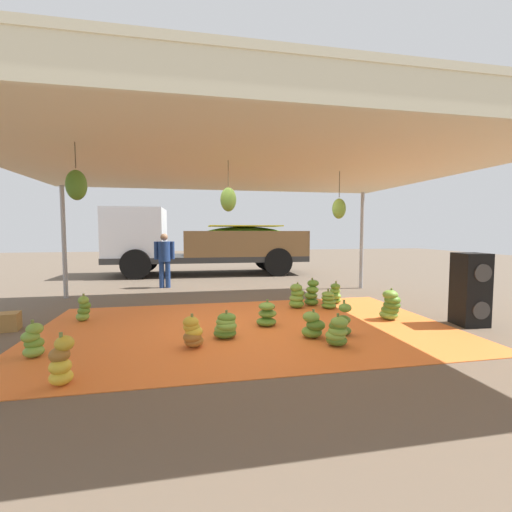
# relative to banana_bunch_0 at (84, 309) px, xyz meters

# --- Properties ---
(ground_plane) EXTENTS (40.00, 40.00, 0.00)m
(ground_plane) POSITION_rel_banana_bunch_0_xyz_m (2.77, 2.04, -0.22)
(ground_plane) COLOR brown
(tarp_orange) EXTENTS (6.67, 4.04, 0.01)m
(tarp_orange) POSITION_rel_banana_bunch_0_xyz_m (2.77, -0.96, -0.21)
(tarp_orange) COLOR orange
(tarp_orange) RESTS_ON ground
(tent_canopy) EXTENTS (8.00, 7.00, 2.71)m
(tent_canopy) POSITION_rel_banana_bunch_0_xyz_m (2.76, -1.05, 2.41)
(tent_canopy) COLOR #9EA0A5
(tent_canopy) RESTS_ON ground
(banana_bunch_0) EXTENTS (0.33, 0.31, 0.49)m
(banana_bunch_0) POSITION_rel_banana_bunch_0_xyz_m (0.00, 0.00, 0.00)
(banana_bunch_0) COLOR #75A83D
(banana_bunch_0) RESTS_ON tarp_orange
(banana_bunch_1) EXTENTS (0.43, 0.44, 0.41)m
(banana_bunch_1) POSITION_rel_banana_bunch_0_xyz_m (2.36, -1.45, -0.04)
(banana_bunch_1) COLOR #477523
(banana_bunch_1) RESTS_ON tarp_orange
(banana_bunch_2) EXTENTS (0.33, 0.34, 0.47)m
(banana_bunch_2) POSITION_rel_banana_bunch_0_xyz_m (-0.11, -1.76, -0.01)
(banana_bunch_2) COLOR #75A83D
(banana_bunch_2) RESTS_ON tarp_orange
(banana_bunch_3) EXTENTS (0.32, 0.33, 0.55)m
(banana_bunch_3) POSITION_rel_banana_bunch_0_xyz_m (4.14, -1.70, 0.02)
(banana_bunch_3) COLOR #477523
(banana_bunch_3) RESTS_ON tarp_orange
(banana_bunch_4) EXTENTS (0.37, 0.37, 0.47)m
(banana_bunch_4) POSITION_rel_banana_bunch_0_xyz_m (1.87, -1.80, -0.01)
(banana_bunch_4) COLOR #996628
(banana_bunch_4) RESTS_ON tarp_orange
(banana_bunch_5) EXTENTS (0.39, 0.40, 0.41)m
(banana_bunch_5) POSITION_rel_banana_bunch_0_xyz_m (4.65, 0.09, -0.05)
(banana_bunch_5) COLOR #60932D
(banana_bunch_5) RESTS_ON tarp_orange
(banana_bunch_6) EXTENTS (0.42, 0.43, 0.59)m
(banana_bunch_6) POSITION_rel_banana_bunch_0_xyz_m (4.41, 0.43, 0.05)
(banana_bunch_6) COLOR #518428
(banana_bunch_6) RESTS_ON tarp_orange
(banana_bunch_7) EXTENTS (0.46, 0.46, 0.57)m
(banana_bunch_7) POSITION_rel_banana_bunch_0_xyz_m (5.37, -0.98, 0.04)
(banana_bunch_7) COLOR #75A83D
(banana_bunch_7) RESTS_ON tarp_orange
(banana_bunch_8) EXTENTS (0.45, 0.45, 0.43)m
(banana_bunch_8) POSITION_rel_banana_bunch_0_xyz_m (3.64, -1.71, -0.03)
(banana_bunch_8) COLOR #60932D
(banana_bunch_8) RESTS_ON tarp_orange
(banana_bunch_9) EXTENTS (0.32, 0.32, 0.55)m
(banana_bunch_9) POSITION_rel_banana_bunch_0_xyz_m (0.52, -2.71, 0.03)
(banana_bunch_9) COLOR gold
(banana_bunch_9) RESTS_ON tarp_orange
(banana_bunch_10) EXTENTS (0.42, 0.41, 0.46)m
(banana_bunch_10) POSITION_rel_banana_bunch_0_xyz_m (3.84, -2.12, -0.01)
(banana_bunch_10) COLOR #477523
(banana_bunch_10) RESTS_ON tarp_orange
(banana_bunch_11) EXTENTS (0.36, 0.39, 0.50)m
(banana_bunch_11) POSITION_rel_banana_bunch_0_xyz_m (4.99, 0.52, -0.00)
(banana_bunch_11) COLOR #518428
(banana_bunch_11) RESTS_ON tarp_orange
(banana_bunch_12) EXTENTS (0.39, 0.40, 0.44)m
(banana_bunch_12) POSITION_rel_banana_bunch_0_xyz_m (3.11, -0.92, -0.03)
(banana_bunch_12) COLOR #518428
(banana_bunch_12) RESTS_ON tarp_orange
(banana_bunch_13) EXTENTS (0.41, 0.41, 0.53)m
(banana_bunch_13) POSITION_rel_banana_bunch_0_xyz_m (4.02, 0.27, 0.02)
(banana_bunch_13) COLOR #60932D
(banana_bunch_13) RESTS_ON tarp_orange
(cargo_truck_main) EXTENTS (7.17, 2.51, 2.40)m
(cargo_truck_main) POSITION_rel_banana_bunch_0_xyz_m (2.28, 6.41, 0.99)
(cargo_truck_main) COLOR #2D2D2D
(cargo_truck_main) RESTS_ON ground
(worker_0) EXTENTS (0.56, 0.34, 1.53)m
(worker_0) POSITION_rel_banana_bunch_0_xyz_m (1.18, 3.49, 0.67)
(worker_0) COLOR navy
(worker_0) RESTS_ON ground
(speaker_stack) EXTENTS (0.51, 0.53, 1.23)m
(speaker_stack) POSITION_rel_banana_bunch_0_xyz_m (6.51, -1.53, 0.40)
(speaker_stack) COLOR black
(speaker_stack) RESTS_ON ground
(crate_0) EXTENTS (0.48, 0.37, 0.28)m
(crate_0) POSITION_rel_banana_bunch_0_xyz_m (-1.09, -0.38, -0.08)
(crate_0) COLOR olive
(crate_0) RESTS_ON ground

